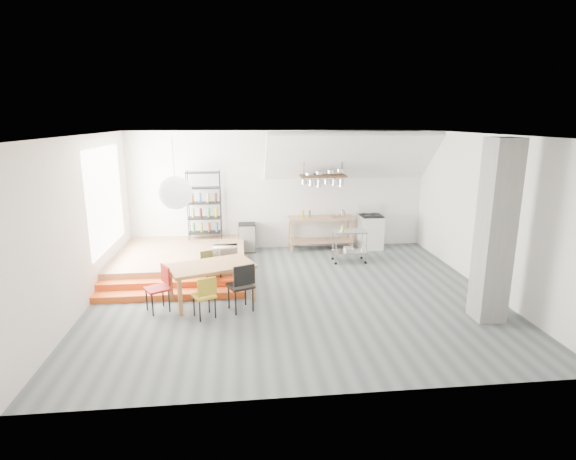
{
  "coord_description": "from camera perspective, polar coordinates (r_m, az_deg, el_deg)",
  "views": [
    {
      "loc": [
        -1.04,
        -8.56,
        3.48
      ],
      "look_at": [
        -0.04,
        0.8,
        1.16
      ],
      "focal_mm": 28.0,
      "sensor_mm": 36.0,
      "label": 1
    }
  ],
  "objects": [
    {
      "name": "stove",
      "position": [
        12.6,
        10.42,
        -0.14
      ],
      "size": [
        0.6,
        0.6,
        1.18
      ],
      "color": "white",
      "rests_on": "ground"
    },
    {
      "name": "wall_right",
      "position": [
        10.11,
        23.97,
        1.94
      ],
      "size": [
        0.04,
        7.0,
        3.2
      ],
      "primitive_type": "cube",
      "color": "silver",
      "rests_on": "ground"
    },
    {
      "name": "ceiling",
      "position": [
        8.63,
        0.87,
        12.0
      ],
      "size": [
        8.0,
        7.0,
        0.02
      ],
      "primitive_type": "cube",
      "color": "white",
      "rests_on": "wall_back"
    },
    {
      "name": "chair_mustard",
      "position": [
        8.18,
        -10.46,
        -7.95
      ],
      "size": [
        0.49,
        0.49,
        0.8
      ],
      "rotation": [
        0.0,
        0.0,
        3.6
      ],
      "color": "#B1971E",
      "rests_on": "ground"
    },
    {
      "name": "wall_left",
      "position": [
        9.25,
        -24.59,
        0.86
      ],
      "size": [
        0.04,
        7.0,
        3.2
      ],
      "primitive_type": "cube",
      "color": "silver",
      "rests_on": "ground"
    },
    {
      "name": "chair_red",
      "position": [
        8.69,
        -15.88,
        -6.66
      ],
      "size": [
        0.54,
        0.54,
        0.86
      ],
      "rotation": [
        0.0,
        0.0,
        -1.05
      ],
      "color": "#AA1A18",
      "rests_on": "ground"
    },
    {
      "name": "platform",
      "position": [
        11.16,
        -13.34,
        -3.62
      ],
      "size": [
        3.0,
        3.0,
        0.4
      ],
      "primitive_type": "cube",
      "color": "#9A6E4D",
      "rests_on": "ground"
    },
    {
      "name": "concrete_column",
      "position": [
        8.5,
        24.83,
        -0.23
      ],
      "size": [
        0.5,
        0.5,
        3.2
      ],
      "primitive_type": "cube",
      "color": "slate",
      "rests_on": "ground"
    },
    {
      "name": "mini_fridge",
      "position": [
        12.16,
        -5.22,
        -0.95
      ],
      "size": [
        0.45,
        0.45,
        0.77
      ],
      "primitive_type": "cube",
      "color": "black",
      "rests_on": "ground"
    },
    {
      "name": "chair_black",
      "position": [
        8.34,
        -5.87,
        -6.73
      ],
      "size": [
        0.56,
        0.56,
        0.93
      ],
      "rotation": [
        0.0,
        0.0,
        3.54
      ],
      "color": "black",
      "rests_on": "ground"
    },
    {
      "name": "bowl",
      "position": [
        12.19,
        5.86,
        1.75
      ],
      "size": [
        0.28,
        0.28,
        0.05
      ],
      "primitive_type": "imported",
      "rotation": [
        0.0,
        0.0,
        0.32
      ],
      "color": "silver",
      "rests_on": "kitchen_counter"
    },
    {
      "name": "wire_shelving",
      "position": [
        11.99,
        -10.58,
        3.29
      ],
      "size": [
        0.88,
        0.38,
        1.8
      ],
      "color": "black",
      "rests_on": "platform"
    },
    {
      "name": "microwave",
      "position": [
        9.72,
        -7.95,
        -2.83
      ],
      "size": [
        0.53,
        0.37,
        0.29
      ],
      "primitive_type": "imported",
      "rotation": [
        0.0,
        0.0,
        0.02
      ],
      "color": "beige",
      "rests_on": "microwave_shelf"
    },
    {
      "name": "window_pane",
      "position": [
        10.62,
        -22.12,
        3.73
      ],
      "size": [
        0.02,
        2.5,
        2.2
      ],
      "primitive_type": "cube",
      "color": "white",
      "rests_on": "wall_left"
    },
    {
      "name": "dining_table",
      "position": [
        8.84,
        -9.73,
        -4.85
      ],
      "size": [
        1.81,
        1.41,
        0.76
      ],
      "rotation": [
        0.0,
        0.0,
        0.37
      ],
      "color": "brown",
      "rests_on": "ground"
    },
    {
      "name": "pot_rack",
      "position": [
        11.78,
        4.6,
        6.49
      ],
      "size": [
        1.2,
        0.5,
        1.43
      ],
      "color": "#3C2918",
      "rests_on": "ceiling"
    },
    {
      "name": "chair_olive",
      "position": [
        9.6,
        -9.86,
        -4.56
      ],
      "size": [
        0.49,
        0.49,
        0.8
      ],
      "rotation": [
        0.0,
        0.0,
        0.43
      ],
      "color": "brown",
      "rests_on": "ground"
    },
    {
      "name": "floor",
      "position": [
        9.3,
        0.8,
        -8.11
      ],
      "size": [
        8.0,
        8.0,
        0.0
      ],
      "primitive_type": "plane",
      "color": "#495254",
      "rests_on": "ground"
    },
    {
      "name": "step_lower",
      "position": [
        9.38,
        -14.74,
        -7.96
      ],
      "size": [
        3.0,
        0.35,
        0.13
      ],
      "primitive_type": "cube",
      "color": "#DC5419",
      "rests_on": "ground"
    },
    {
      "name": "microwave_shelf",
      "position": [
        9.77,
        -7.92,
        -3.75
      ],
      "size": [
        0.6,
        0.4,
        0.16
      ],
      "color": "#9A6E4D",
      "rests_on": "platform"
    },
    {
      "name": "slope_ceiling",
      "position": [
        11.84,
        7.92,
        9.23
      ],
      "size": [
        4.4,
        1.44,
        1.32
      ],
      "primitive_type": "cube",
      "rotation": [
        -0.73,
        0.0,
        0.0
      ],
      "color": "white",
      "rests_on": "wall_back"
    },
    {
      "name": "wall_back",
      "position": [
        12.25,
        -1.14,
        5.04
      ],
      "size": [
        8.0,
        0.04,
        3.2
      ],
      "primitive_type": "cube",
      "color": "silver",
      "rests_on": "ground"
    },
    {
      "name": "kitchen_counter",
      "position": [
        12.24,
        4.16,
        0.35
      ],
      "size": [
        1.8,
        0.6,
        0.91
      ],
      "color": "#9A6E4D",
      "rests_on": "ground"
    },
    {
      "name": "rolling_cart",
      "position": [
        11.26,
        7.81,
        -1.5
      ],
      "size": [
        0.83,
        0.47,
        0.8
      ],
      "rotation": [
        0.0,
        0.0,
        -0.01
      ],
      "color": "silver",
      "rests_on": "ground"
    },
    {
      "name": "paper_lantern",
      "position": [
        8.33,
        -14.11,
        4.6
      ],
      "size": [
        0.6,
        0.6,
        0.6
      ],
      "primitive_type": "sphere",
      "color": "white",
      "rests_on": "ceiling"
    },
    {
      "name": "step_upper",
      "position": [
        9.68,
        -14.47,
        -6.84
      ],
      "size": [
        3.0,
        0.35,
        0.27
      ],
      "primitive_type": "cube",
      "color": "#DC5419",
      "rests_on": "ground"
    }
  ]
}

